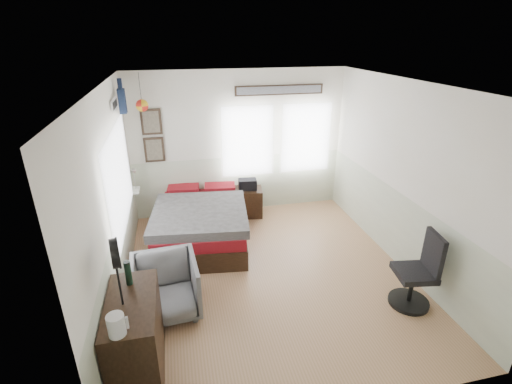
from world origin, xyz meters
TOP-DOWN VIEW (x-y plane):
  - ground_plane at (0.00, 0.00)m, footprint 4.00×4.50m
  - room_shell at (-0.08, 0.19)m, footprint 4.02×4.52m
  - wall_decor at (-1.10, 1.96)m, footprint 3.55×1.32m
  - bed at (-0.87, 1.20)m, footprint 1.67×2.21m
  - dresser at (-1.74, -1.36)m, footprint 0.48×1.00m
  - armchair at (-1.45, -0.50)m, footprint 0.84×0.86m
  - nightstand at (0.09, 1.95)m, footprint 0.60×0.50m
  - task_chair at (1.68, -1.05)m, footprint 0.52×0.52m
  - kettle at (-1.80, -1.77)m, footprint 0.17×0.15m
  - bottle at (-1.76, -1.07)m, footprint 0.07×0.07m
  - stand_fan at (-1.79, -1.38)m, footprint 0.12×0.29m
  - black_bag at (0.09, 1.95)m, footprint 0.35×0.25m

SIDE VIEW (x-z plane):
  - ground_plane at x=0.00m, z-range -0.01..0.00m
  - nightstand at x=0.09m, z-range 0.00..0.54m
  - bed at x=-0.87m, z-range -0.01..0.65m
  - armchair at x=-1.45m, z-range 0.00..0.73m
  - task_chair at x=1.68m, z-range -0.10..0.93m
  - dresser at x=-1.74m, z-range 0.00..0.90m
  - black_bag at x=0.09m, z-range 0.54..0.74m
  - kettle at x=-1.80m, z-range 0.90..1.10m
  - bottle at x=-1.76m, z-range 0.90..1.17m
  - stand_fan at x=-1.79m, z-range 1.10..1.80m
  - room_shell at x=-0.08m, z-range 0.26..2.97m
  - wall_decor at x=-1.10m, z-range 1.38..2.82m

